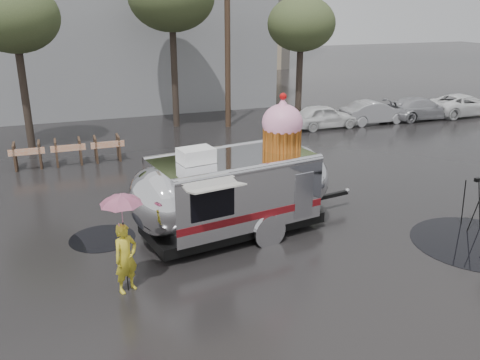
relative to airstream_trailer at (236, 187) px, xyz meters
name	(u,v)px	position (x,y,z in m)	size (l,w,h in m)	color
ground	(312,250)	(1.49, -1.66, -1.35)	(120.00, 120.00, 0.00)	black
puddles	(343,231)	(2.86, -0.93, -1.35)	(12.46, 10.00, 0.01)	black
utility_pole	(227,34)	(3.99, 12.34, 3.27)	(1.60, 0.28, 9.00)	#473323
tree_left	(14,18)	(-5.51, 11.34, 4.13)	(3.64, 3.64, 6.95)	#382D26
tree_right	(301,25)	(7.49, 11.34, 3.70)	(3.36, 3.36, 6.42)	#382D26
barricade_row	(68,151)	(-4.06, 8.30, -0.83)	(4.30, 0.80, 1.00)	#473323
parked_cars	(402,108)	(13.27, 10.34, -0.63)	(13.20, 1.90, 1.50)	silver
airstream_trailer	(236,187)	(0.00, 0.00, 0.00)	(7.09, 3.40, 3.86)	silver
person_left	(126,258)	(-3.27, -2.00, -0.56)	(0.57, 0.38, 1.59)	gold
umbrella_pink	(122,210)	(-3.27, -2.00, 0.57)	(1.11, 1.11, 2.31)	pink
tripod	(474,199)	(6.35, -1.99, -0.46)	(0.57, 0.62, 1.50)	black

